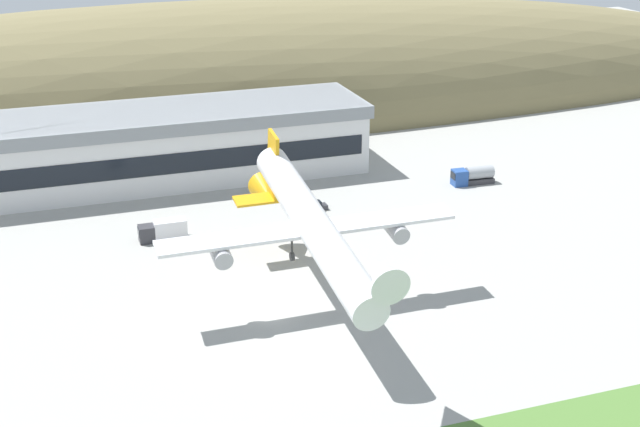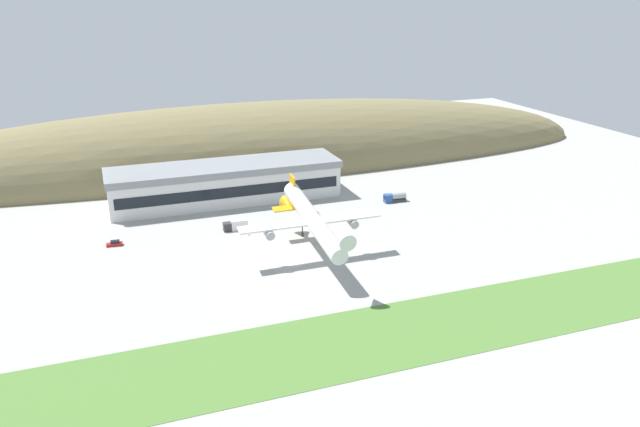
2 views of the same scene
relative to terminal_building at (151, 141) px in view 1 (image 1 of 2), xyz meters
The scene contains 9 objects.
ground_plane 56.10m from the terminal_building, 84.37° to the right, with size 395.89×395.89×0.00m, color #9E9E99.
hill_backdrop 45.33m from the terminal_building, 67.52° to the left, with size 312.57×55.60×49.35m, color olive.
terminal_building is the anchor object (origin of this frame).
cargo_airplane 56.66m from the terminal_building, 78.86° to the right, with size 38.06×47.49×12.65m.
service_car_0 32.88m from the terminal_building, 46.21° to the right, with size 3.88×1.67×1.50m.
fuel_truck 56.57m from the terminal_building, 21.25° to the right, with size 7.73×2.64×3.10m.
box_truck 28.04m from the terminal_building, 96.24° to the right, with size 7.16×2.43×3.01m.
traffic_cone_0 33.72m from the terminal_building, 90.67° to the right, with size 0.52×0.52×0.58m.
traffic_cone_1 35.15m from the terminal_building, 54.45° to the right, with size 0.52×0.52×0.58m.
Camera 1 is at (-26.49, -95.21, 52.81)m, focal length 50.00 mm.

